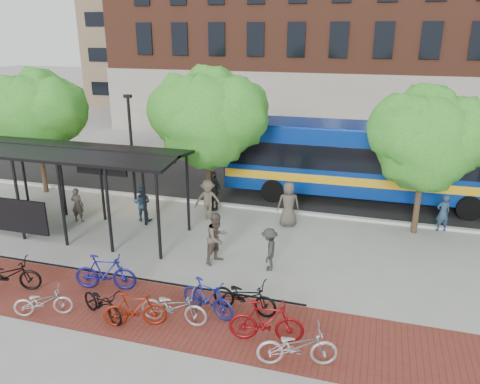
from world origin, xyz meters
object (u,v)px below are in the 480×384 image
(bus_shelter, at_px, (55,160))
(bus, at_px, (369,158))
(pedestrian_7, at_px, (443,213))
(pedestrian_4, at_px, (213,191))
(pedestrian_6, at_px, (288,204))
(tree_a, at_px, (37,110))
(bike_7, at_px, (208,297))
(bike_8, at_px, (244,296))
(bike_9, at_px, (266,322))
(bike_10, at_px, (297,346))
(bike_3, at_px, (105,272))
(bike_2, at_px, (43,302))
(pedestrian_2, at_px, (142,203))
(lamp_post_left, at_px, (131,145))
(pedestrian_3, at_px, (208,200))
(tree_c, at_px, (429,136))
(tree_b, at_px, (210,114))
(bike_4, at_px, (102,303))
(bike_0, at_px, (8,275))
(pedestrian_9, at_px, (269,249))
(pedestrian_8, at_px, (217,238))
(bike_5, at_px, (135,309))
(bike_6, at_px, (174,307))

(bus_shelter, distance_m, bus, 14.13)
(bus, xyz_separation_m, pedestrian_7, (3.16, -3.04, -1.32))
(pedestrian_4, height_order, pedestrian_6, pedestrian_6)
(tree_a, relative_size, bike_7, 3.31)
(bus_shelter, xyz_separation_m, bike_8, (9.01, -3.77, -2.47))
(bike_9, bearing_deg, bike_7, 60.40)
(bus_shelter, distance_m, bike_10, 12.51)
(bus, xyz_separation_m, bike_3, (-7.66, -11.12, -1.53))
(bike_3, height_order, pedestrian_7, pedestrian_7)
(bike_2, height_order, pedestrian_2, pedestrian_2)
(tree_a, bearing_deg, bike_9, -32.55)
(lamp_post_left, bearing_deg, pedestrian_3, -17.66)
(tree_c, bearing_deg, bus, 121.83)
(tree_c, height_order, bus, tree_c)
(tree_b, height_order, bike_7, tree_b)
(bus_shelter, xyz_separation_m, bike_7, (8.02, -4.21, -2.44))
(pedestrian_2, distance_m, pedestrian_6, 6.33)
(tree_b, height_order, pedestrian_4, tree_b)
(tree_c, height_order, bike_4, tree_c)
(bike_2, bearing_deg, bus, -57.94)
(bike_0, xyz_separation_m, pedestrian_2, (1.33, 6.52, 0.25))
(bike_9, height_order, pedestrian_9, pedestrian_9)
(lamp_post_left, distance_m, bike_7, 11.00)
(lamp_post_left, distance_m, pedestrian_7, 14.22)
(tree_c, xyz_separation_m, pedestrian_2, (-11.44, -2.07, -3.26))
(bus, bearing_deg, bike_0, -132.50)
(tree_a, distance_m, bike_3, 11.76)
(tree_a, bearing_deg, pedestrian_8, -23.83)
(tree_b, bearing_deg, pedestrian_4, 33.07)
(bus_shelter, bearing_deg, bike_10, -27.21)
(bus_shelter, bearing_deg, bike_3, -40.91)
(bike_10, bearing_deg, bus, -21.09)
(pedestrian_2, bearing_deg, bike_5, 105.89)
(pedestrian_2, xyz_separation_m, pedestrian_4, (2.53, 2.12, 0.13))
(bus_shelter, relative_size, tree_b, 1.64)
(bus, distance_m, bike_7, 12.31)
(lamp_post_left, bearing_deg, pedestrian_6, -7.75)
(bike_6, bearing_deg, bike_7, -52.36)
(tree_b, distance_m, pedestrian_2, 4.87)
(bike_5, distance_m, pedestrian_4, 9.26)
(bus_shelter, xyz_separation_m, pedestrian_2, (2.78, 1.76, -2.20))
(bike_5, height_order, pedestrian_2, pedestrian_2)
(pedestrian_8, xyz_separation_m, pedestrian_9, (1.91, 0.00, -0.18))
(lamp_post_left, height_order, bike_3, lamp_post_left)
(bike_5, height_order, pedestrian_8, pedestrian_8)
(lamp_post_left, xyz_separation_m, pedestrian_6, (7.86, -1.07, -1.78))
(bike_0, height_order, pedestrian_3, pedestrian_3)
(tree_b, height_order, pedestrian_3, tree_b)
(bike_5, distance_m, pedestrian_2, 7.90)
(bike_8, bearing_deg, bike_2, 115.04)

